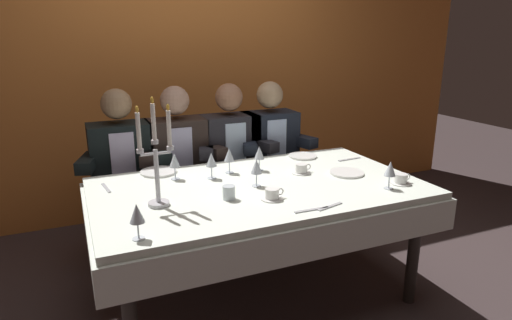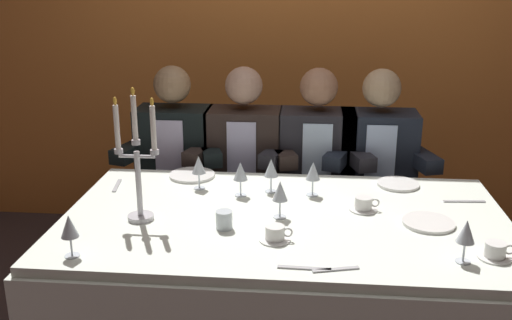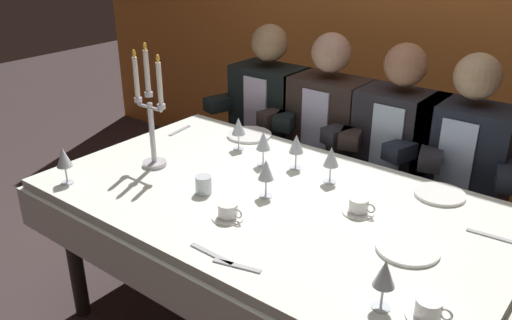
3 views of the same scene
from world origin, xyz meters
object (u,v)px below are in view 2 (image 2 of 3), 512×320
Objects in this scene: seated_diner_2 at (317,156)px; seated_diner_3 at (377,158)px; dinner_plate_2 at (429,223)px; wine_glass_5 at (313,172)px; coffee_cup_2 at (275,234)px; wine_glass_1 at (280,192)px; seated_diner_1 at (244,154)px; coffee_cup_1 at (364,204)px; candelabra at (138,168)px; wine_glass_4 at (240,172)px; wine_glass_2 at (69,227)px; seated_diner_0 at (175,152)px; dinner_plate_0 at (192,175)px; water_tumbler_0 at (224,220)px; wine_glass_6 at (466,233)px; wine_glass_3 at (271,169)px; dining_table at (284,241)px; wine_glass_0 at (199,166)px; coffee_cup_0 at (495,251)px; dinner_plate_1 at (398,184)px.

seated_diner_3 is (0.34, 0.00, 0.00)m from seated_diner_2.
seated_diner_3 is (-0.12, 0.92, -0.01)m from dinner_plate_2.
wine_glass_5 is 1.24× the size of coffee_cup_2.
seated_diner_1 is at bearing 105.67° from wine_glass_1.
coffee_cup_1 is at bearing 17.44° from wine_glass_1.
candelabra reaches higher than coffee_cup_2.
coffee_cup_2 is at bearing -67.67° from wine_glass_4.
wine_glass_2 is 0.13× the size of seated_diner_2.
seated_diner_0 is 1.16m from seated_diner_3.
water_tumbler_0 reaches higher than dinner_plate_0.
wine_glass_6 reaches higher than coffee_cup_1.
wine_glass_3 is 0.98m from wine_glass_6.
dining_table is 0.57m from wine_glass_0.
coffee_cup_0 is at bearing 4.77° from wine_glass_2.
candelabra is 7.47× the size of water_tumbler_0.
dinner_plate_2 is at bearing -17.18° from wine_glass_4.
seated_diner_2 is at bearing 52.63° from candelabra.
coffee_cup_0 is 1.36m from seated_diner_2.
wine_glass_6 is (0.88, -0.58, 0.00)m from wine_glass_4.
wine_glass_0 and wine_glass_2 have the same top height.
dinner_plate_0 is at bearing 134.60° from wine_glass_1.
dinner_plate_2 is 1.64× the size of coffee_cup_1.
dinner_plate_1 and dinner_plate_2 have the same top height.
wine_glass_2 is 1.24× the size of coffee_cup_1.
seated_diner_3 reaches higher than wine_glass_4.
candelabra is 0.51m from wine_glass_4.
dining_table is 0.38m from coffee_cup_1.
dinner_plate_1 is at bearing 36.74° from water_tumbler_0.
wine_glass_6 is 1.56m from seated_diner_1.
seated_diner_3 is (0.48, 0.89, 0.11)m from dining_table.
wine_glass_0 is 0.62m from seated_diner_1.
seated_diner_1 reaches higher than coffee_cup_2.
seated_diner_1 is 0.41m from seated_diner_2.
wine_glass_1 is at bearing 88.66° from coffee_cup_2.
candelabra reaches higher than seated_diner_3.
coffee_cup_2 is (0.74, 0.20, -0.09)m from wine_glass_2.
seated_diner_3 is (0.51, 1.13, -0.03)m from coffee_cup_2.
seated_diner_1 reaches higher than wine_glass_5.
dinner_plate_0 is at bearing 78.85° from candelabra.
seated_diner_2 is (-0.39, 0.46, -0.01)m from dinner_plate_1.
dinner_plate_0 is 0.19× the size of seated_diner_2.
seated_diner_1 is (-1.06, 1.20, -0.03)m from coffee_cup_0.
dinner_plate_1 is (0.53, 0.43, 0.13)m from dining_table.
wine_glass_1 is (0.58, 0.07, -0.11)m from candelabra.
dinner_plate_1 is 2.71× the size of water_tumbler_0.
coffee_cup_0 is at bearing -31.40° from dinner_plate_0.
coffee_cup_1 is (-0.19, -0.33, 0.02)m from dinner_plate_1.
coffee_cup_2 is at bearing -53.43° from wine_glass_0.
wine_glass_2 is 0.13× the size of seated_diner_0.
dining_table is 0.37m from wine_glass_5.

